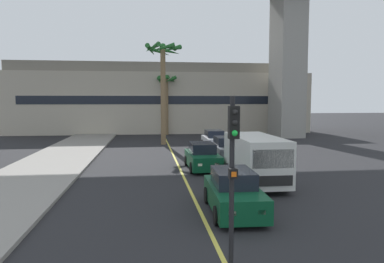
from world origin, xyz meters
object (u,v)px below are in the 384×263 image
(car_queue_second, at_px, (234,193))
(palm_tree_near_median, at_px, (163,67))
(car_queue_third, at_px, (214,140))
(traffic_light_median_near, at_px, (233,160))
(palm_tree_mid_median, at_px, (167,89))
(car_queue_front, at_px, (202,157))
(delivery_van, at_px, (255,158))
(car_queue_fourth, at_px, (226,149))

(car_queue_second, xyz_separation_m, palm_tree_near_median, (-1.63, 20.69, 6.47))
(car_queue_third, relative_size, palm_tree_near_median, 0.44)
(car_queue_third, xyz_separation_m, palm_tree_near_median, (-4.20, 3.32, 6.47))
(traffic_light_median_near, height_order, palm_tree_mid_median, palm_tree_mid_median)
(car_queue_front, bearing_deg, delivery_van, -64.31)
(car_queue_fourth, bearing_deg, car_queue_front, -123.16)
(palm_tree_mid_median, bearing_deg, car_queue_fourth, -80.32)
(delivery_van, bearing_deg, palm_tree_near_median, 102.85)
(car_queue_front, bearing_deg, car_queue_second, -90.94)
(car_queue_third, bearing_deg, car_queue_fourth, -92.46)
(car_queue_fourth, bearing_deg, delivery_van, -91.60)
(delivery_van, relative_size, palm_tree_near_median, 0.56)
(car_queue_third, xyz_separation_m, delivery_van, (-0.45, -13.13, 0.57))
(car_queue_second, height_order, palm_tree_mid_median, palm_tree_mid_median)
(car_queue_fourth, relative_size, palm_tree_mid_median, 0.57)
(car_queue_fourth, distance_m, palm_tree_near_median, 11.74)
(car_queue_third, distance_m, traffic_light_median_near, 22.25)
(traffic_light_median_near, bearing_deg, car_queue_front, 84.32)
(delivery_van, xyz_separation_m, palm_tree_mid_median, (-2.93, 25.92, 4.16))
(car_queue_second, distance_m, car_queue_fourth, 11.96)
(car_queue_second, relative_size, traffic_light_median_near, 0.99)
(palm_tree_mid_median, bearing_deg, car_queue_third, -75.17)
(palm_tree_near_median, distance_m, palm_tree_mid_median, 9.66)
(palm_tree_near_median, bearing_deg, car_queue_second, -85.50)
(delivery_van, distance_m, palm_tree_mid_median, 26.41)
(traffic_light_median_near, bearing_deg, car_queue_second, 75.71)
(car_queue_second, xyz_separation_m, traffic_light_median_near, (-1.14, -4.48, 1.99))
(car_queue_fourth, bearing_deg, palm_tree_near_median, 113.84)
(car_queue_third, height_order, palm_tree_mid_median, palm_tree_mid_median)
(car_queue_second, xyz_separation_m, car_queue_third, (2.57, 17.37, 0.00))
(car_queue_front, height_order, palm_tree_near_median, palm_tree_near_median)
(palm_tree_mid_median, bearing_deg, delivery_van, -83.54)
(traffic_light_median_near, xyz_separation_m, palm_tree_near_median, (-0.49, 25.17, 4.47))
(car_queue_second, xyz_separation_m, car_queue_fourth, (2.33, 11.73, 0.00))
(traffic_light_median_near, bearing_deg, car_queue_fourth, 77.91)
(car_queue_front, xyz_separation_m, car_queue_second, (-0.14, -8.37, 0.00))
(delivery_van, relative_size, traffic_light_median_near, 1.25)
(car_queue_second, distance_m, palm_tree_mid_median, 30.54)
(car_queue_second, height_order, delivery_van, delivery_van)
(car_queue_second, bearing_deg, car_queue_fourth, 78.76)
(delivery_van, bearing_deg, car_queue_front, 115.69)
(car_queue_fourth, height_order, delivery_van, delivery_van)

